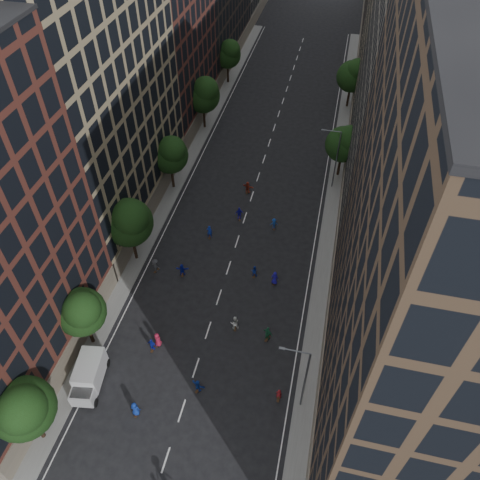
{
  "coord_description": "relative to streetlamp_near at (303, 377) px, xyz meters",
  "views": [
    {
      "loc": [
        9.51,
        -8.41,
        41.84
      ],
      "look_at": [
        0.74,
        29.9,
        2.0
      ],
      "focal_mm": 35.0,
      "sensor_mm": 36.0,
      "label": 1
    }
  ],
  "objects": [
    {
      "name": "skater_8",
      "position": [
        -7.69,
        6.89,
        -4.24
      ],
      "size": [
        1.08,
        0.96,
        1.85
      ],
      "primitive_type": "imported",
      "rotation": [
        0.0,
        0.0,
        3.47
      ],
      "color": "white",
      "rests_on": "ground"
    },
    {
      "name": "bldg_right_a",
      "position": [
        8.63,
        3.0,
        12.83
      ],
      "size": [
        14.0,
        30.0,
        36.0
      ],
      "primitive_type": "cube",
      "color": "#4C3928",
      "rests_on": "ground"
    },
    {
      "name": "tree_left_2",
      "position": [
        -21.36,
        13.83,
        1.19
      ],
      "size": [
        5.6,
        5.6,
        9.45
      ],
      "color": "black",
      "rests_on": "ground"
    },
    {
      "name": "bldg_left_b",
      "position": [
        -29.37,
        23.0,
        11.83
      ],
      "size": [
        14.0,
        26.0,
        34.0
      ],
      "primitive_type": "cube",
      "color": "#988764",
      "rests_on": "ground"
    },
    {
      "name": "skater_0",
      "position": [
        -14.34,
        -4.18,
        -4.26
      ],
      "size": [
        0.91,
        0.61,
        1.81
      ],
      "primitive_type": "imported",
      "rotation": [
        0.0,
        0.0,
        3.18
      ],
      "color": "#123099",
      "rests_on": "ground"
    },
    {
      "name": "skater_11",
      "position": [
        -15.35,
        12.76,
        -4.35
      ],
      "size": [
        1.58,
        0.73,
        1.64
      ],
      "primitive_type": "imported",
      "rotation": [
        0.0,
        0.0,
        3.31
      ],
      "color": "#1420A5",
      "rests_on": "ground"
    },
    {
      "name": "streetlamp_far",
      "position": [
        0.0,
        33.0,
        0.0
      ],
      "size": [
        2.64,
        0.22,
        9.06
      ],
      "color": "#595B60",
      "rests_on": "ground"
    },
    {
      "name": "tree_right_b",
      "position": [
        1.02,
        55.85,
        0.79
      ],
      "size": [
        5.2,
        5.2,
        8.83
      ],
      "color": "black",
      "rests_on": "ground"
    },
    {
      "name": "bldg_left_c",
      "position": [
        -29.37,
        46.0,
        8.83
      ],
      "size": [
        14.0,
        20.0,
        28.0
      ],
      "primitive_type": "cube",
      "color": "#542820",
      "rests_on": "ground"
    },
    {
      "name": "skater_15",
      "position": [
        -6.31,
        22.89,
        -4.4
      ],
      "size": [
        1.11,
        0.81,
        1.54
      ],
      "primitive_type": "imported",
      "rotation": [
        0.0,
        0.0,
        3.41
      ],
      "color": "navy",
      "rests_on": "ground"
    },
    {
      "name": "skater_17",
      "position": [
        -11.11,
        29.18,
        -4.3
      ],
      "size": [
        1.68,
        0.85,
        1.73
      ],
      "primitive_type": "imported",
      "rotation": [
        0.0,
        0.0,
        2.92
      ],
      "color": "#A62F1B",
      "rests_on": "ground"
    },
    {
      "name": "ground",
      "position": [
        -10.37,
        28.0,
        -5.17
      ],
      "size": [
        240.0,
        240.0,
        0.0
      ],
      "primitive_type": "plane",
      "color": "black",
      "rests_on": "ground"
    },
    {
      "name": "skater_12",
      "position": [
        -4.65,
        13.88,
        -4.28
      ],
      "size": [
        0.95,
        0.7,
        1.78
      ],
      "primitive_type": "imported",
      "rotation": [
        0.0,
        0.0,
        2.98
      ],
      "color": "#191296",
      "rests_on": "ground"
    },
    {
      "name": "skater_10",
      "position": [
        -4.06,
        6.34,
        -4.2
      ],
      "size": [
        1.23,
        0.88,
        1.94
      ],
      "primitive_type": "imported",
      "rotation": [
        0.0,
        0.0,
        2.74
      ],
      "color": "#1A5735",
      "rests_on": "ground"
    },
    {
      "name": "sidewalk_left",
      "position": [
        -22.37,
        35.5,
        -5.09
      ],
      "size": [
        4.0,
        105.0,
        0.15
      ],
      "primitive_type": "cube",
      "color": "slate",
      "rests_on": "ground"
    },
    {
      "name": "skater_4",
      "position": [
        -15.21,
        2.53,
        -4.33
      ],
      "size": [
        1.04,
        0.56,
        1.68
      ],
      "primitive_type": "imported",
      "rotation": [
        0.0,
        0.0,
        2.99
      ],
      "color": "#1523AB",
      "rests_on": "ground"
    },
    {
      "name": "tree_left_1",
      "position": [
        -21.39,
        1.86,
        0.38
      ],
      "size": [
        4.8,
        4.8,
        8.21
      ],
      "color": "black",
      "rests_on": "ground"
    },
    {
      "name": "skater_6",
      "position": [
        -14.86,
        3.16,
        -4.25
      ],
      "size": [
        1.05,
        0.86,
        1.84
      ],
      "primitive_type": "imported",
      "rotation": [
        0.0,
        0.0,
        2.78
      ],
      "color": "#AA1C3A",
      "rests_on": "ground"
    },
    {
      "name": "cargo_van",
      "position": [
        -19.69,
        -2.3,
        -3.75
      ],
      "size": [
        3.09,
        5.34,
        2.69
      ],
      "rotation": [
        0.0,
        0.0,
        0.15
      ],
      "color": "silver",
      "rests_on": "ground"
    },
    {
      "name": "tree_left_5",
      "position": [
        -21.39,
        59.86,
        0.51
      ],
      "size": [
        4.8,
        4.8,
        8.33
      ],
      "color": "black",
      "rests_on": "ground"
    },
    {
      "name": "tree_left_3",
      "position": [
        -21.38,
        27.85,
        0.65
      ],
      "size": [
        5.0,
        5.0,
        8.58
      ],
      "color": "black",
      "rests_on": "ground"
    },
    {
      "name": "skater_14",
      "position": [
        -7.15,
        14.47,
        -4.41
      ],
      "size": [
        0.74,
        0.58,
        1.51
      ],
      "primitive_type": "imported",
      "rotation": [
        0.0,
        0.0,
        3.16
      ],
      "color": "#1430A6",
      "rests_on": "ground"
    },
    {
      "name": "tree_right_a",
      "position": [
        1.02,
        35.85,
        0.46
      ],
      "size": [
        5.0,
        5.0,
        8.39
      ],
      "color": "black",
      "rests_on": "ground"
    },
    {
      "name": "tree_left_0",
      "position": [
        -21.38,
        -8.15,
        0.79
      ],
      "size": [
        5.2,
        5.2,
        8.83
      ],
      "color": "black",
      "rests_on": "ground"
    },
    {
      "name": "skater_5",
      "position": [
        -9.46,
        -0.69,
        -4.38
      ],
      "size": [
        1.53,
        0.94,
        1.57
      ],
      "primitive_type": "imported",
      "rotation": [
        0.0,
        0.0,
        2.79
      ],
      "color": "#123296",
      "rests_on": "ground"
    },
    {
      "name": "skater_7",
      "position": [
        -1.87,
        0.18,
        -4.4
      ],
      "size": [
        0.58,
        0.39,
        1.54
      ],
      "primitive_type": "imported",
      "rotation": [
        0.0,
        0.0,
        3.18
      ],
      "color": "maroon",
      "rests_on": "ground"
    },
    {
      "name": "sidewalk_right",
      "position": [
        1.63,
        35.5,
        -5.09
      ],
      "size": [
        4.0,
        105.0,
        0.15
      ],
      "primitive_type": "cube",
      "color": "slate",
      "rests_on": "ground"
    },
    {
      "name": "tree_left_4",
      "position": [
        -21.37,
        43.84,
        0.93
      ],
      "size": [
        5.4,
        5.4,
        9.08
      ],
      "color": "black",
      "rests_on": "ground"
    },
    {
      "name": "skater_13",
      "position": [
        -13.9,
        19.46,
        -4.23
      ],
      "size": [
        0.68,
        0.45,
        1.88
      ],
      "primitive_type": "imported",
      "rotation": [
        0.0,
        0.0,
        3.14
      ],
      "color": "#1633B5",
      "rests_on": "ground"
    },
    {
      "name": "skater_9",
      "position": [
        -18.54,
        12.65,
        -4.25
      ],
      "size": [
        1.35,
        1.06,
        1.83
      ],
      "primitive_type": "imported",
      "rotation": [
        0.0,
        0.0,
        2.77
      ],
      "color": "#38393D",
      "rests_on": "ground"
    },
    {
      "name": "skater_16",
      "position": [
        -11.0,
        23.57,
        -4.23
      ],
      "size": [
        1.19,
        0.78,
        1.88
      ],
      "primitive_type": "imported",
      "rotation": [
        0.0,
        0.0,
        3.46
      ],
      "color": "#1815AF",
      "rests_on": "ground"
    },
    {
      "name": "streetlamp_near",
      "position": [
        0.0,
        0.0,
        0.0
      ],
      "size": [
        2.64,
        0.22,
        9.06
      ],
      "color": "#595B60",
      "rests_on": "ground"
    },
    {
      "name": "bldg_right_b",
      "position": [
        8.63,
        32.0,
        11.33
      ],
      "size": [
        14.0,
        28.0,
        33.0
      ],
      "primitive_type": "cube",
      "color": "#696357",
      "rests_on": "ground"
    }
  ]
}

